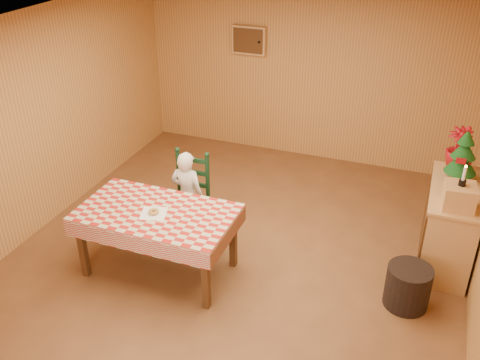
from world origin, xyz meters
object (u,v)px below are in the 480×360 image
(dining_table, at_px, (157,218))
(christmas_tree, at_px, (463,155))
(crate, at_px, (459,196))
(shelf_unit, at_px, (449,225))
(storage_bin, at_px, (408,287))
(ladder_chair, at_px, (190,197))
(seated_child, at_px, (187,195))

(dining_table, relative_size, christmas_tree, 2.67)
(crate, bearing_deg, shelf_unit, 91.23)
(storage_bin, bearing_deg, crate, 58.42)
(dining_table, distance_m, storage_bin, 2.67)
(ladder_chair, bearing_deg, storage_bin, -8.62)
(ladder_chair, height_order, crate, crate)
(dining_table, relative_size, seated_child, 1.47)
(ladder_chair, height_order, shelf_unit, ladder_chair)
(seated_child, distance_m, christmas_tree, 3.11)
(seated_child, bearing_deg, storage_bin, 172.61)
(dining_table, distance_m, shelf_unit, 3.20)
(shelf_unit, bearing_deg, dining_table, -155.62)
(dining_table, xyz_separation_m, shelf_unit, (2.91, 1.32, -0.22))
(seated_child, height_order, crate, crate)
(shelf_unit, distance_m, crate, 0.71)
(dining_table, xyz_separation_m, storage_bin, (2.60, 0.39, -0.46))
(seated_child, xyz_separation_m, shelf_unit, (2.91, 0.59, -0.10))
(shelf_unit, distance_m, christmas_tree, 0.79)
(ladder_chair, bearing_deg, crate, 2.59)
(dining_table, distance_m, ladder_chair, 0.81)
(ladder_chair, xyz_separation_m, seated_child, (0.00, -0.06, 0.06))
(shelf_unit, bearing_deg, ladder_chair, -169.64)
(seated_child, bearing_deg, ladder_chair, -90.00)
(ladder_chair, xyz_separation_m, shelf_unit, (2.91, 0.53, -0.04))
(storage_bin, bearing_deg, shelf_unit, 71.23)
(storage_bin, bearing_deg, ladder_chair, 171.38)
(dining_table, relative_size, crate, 5.52)
(dining_table, relative_size, storage_bin, 3.69)
(seated_child, bearing_deg, dining_table, 90.00)
(shelf_unit, height_order, crate, crate)
(shelf_unit, relative_size, storage_bin, 2.77)
(crate, bearing_deg, seated_child, -176.30)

